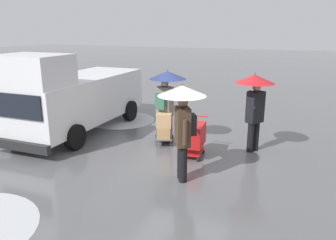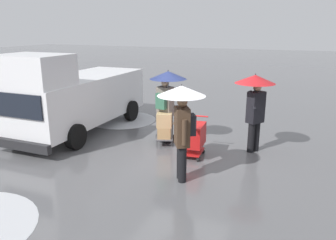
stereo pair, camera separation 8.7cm
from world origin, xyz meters
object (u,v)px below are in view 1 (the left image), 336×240
hand_dolly_boxes (164,126)px  shopping_cart_vendor (193,136)px  pedestrian_black_side (183,111)px  cargo_van_parked_right (74,96)px  pedestrian_white_side (166,90)px  pedestrian_pink_side (255,95)px

hand_dolly_boxes → shopping_cart_vendor: bearing=152.0°
hand_dolly_boxes → pedestrian_black_side: (-1.25, 1.93, 1.00)m
cargo_van_parked_right → shopping_cart_vendor: bearing=171.7°
hand_dolly_boxes → pedestrian_white_side: (0.01, -0.17, 1.00)m
cargo_van_parked_right → pedestrian_black_side: (-4.38, 1.97, 0.39)m
cargo_van_parked_right → pedestrian_pink_side: (-5.55, -0.36, 0.41)m
shopping_cart_vendor → pedestrian_black_side: bearing=97.9°
pedestrian_black_side → pedestrian_white_side: (1.26, -2.09, 0.00)m
hand_dolly_boxes → pedestrian_pink_side: bearing=-170.6°
pedestrian_pink_side → pedestrian_white_side: size_ratio=1.00×
pedestrian_pink_side → pedestrian_black_side: (1.17, 2.33, -0.01)m
cargo_van_parked_right → shopping_cart_vendor: (-4.19, 0.61, -0.61)m
pedestrian_black_side → hand_dolly_boxes: bearing=-57.0°
cargo_van_parked_right → pedestrian_pink_side: 5.57m
cargo_van_parked_right → pedestrian_black_side: size_ratio=2.50×
cargo_van_parked_right → pedestrian_white_side: 3.15m
hand_dolly_boxes → pedestrian_pink_side: 2.66m
cargo_van_parked_right → pedestrian_black_side: cargo_van_parked_right is taller
cargo_van_parked_right → hand_dolly_boxes: 3.19m
shopping_cart_vendor → pedestrian_black_side: size_ratio=0.49×
hand_dolly_boxes → pedestrian_pink_side: size_ratio=0.61×
cargo_van_parked_right → hand_dolly_boxes: cargo_van_parked_right is taller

